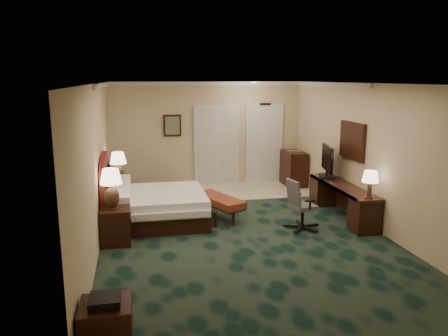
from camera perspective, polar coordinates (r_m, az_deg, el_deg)
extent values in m
cube|color=black|center=(8.17, 2.19, -8.34)|extent=(5.00, 7.50, 0.00)
cube|color=silver|center=(7.67, 2.35, 10.97)|extent=(5.00, 7.50, 0.00)
cube|color=#CEBD84|center=(11.44, -2.24, 4.43)|extent=(5.00, 0.00, 2.70)
cube|color=#CEBD84|center=(4.38, 14.21, -8.00)|extent=(5.00, 0.00, 2.70)
cube|color=#CEBD84|center=(7.61, -16.33, 0.27)|extent=(0.00, 7.50, 2.70)
cube|color=#CEBD84|center=(8.74, 18.40, 1.57)|extent=(0.00, 7.50, 2.70)
cube|color=beige|center=(11.06, 3.15, -2.92)|extent=(3.20, 1.70, 0.01)
cube|color=silver|center=(11.80, 5.25, 3.15)|extent=(1.02, 0.06, 2.18)
cube|color=beige|center=(11.48, -0.97, 2.96)|extent=(1.20, 0.06, 2.10)
cube|color=#526158|center=(11.26, -6.76, 5.52)|extent=(0.45, 0.06, 0.55)
cube|color=white|center=(9.21, 16.41, 3.45)|extent=(0.05, 0.95, 0.75)
cube|color=white|center=(8.73, -8.67, -5.07)|extent=(1.87, 1.73, 0.59)
cube|color=black|center=(7.78, -13.95, -7.31)|extent=(0.50, 0.57, 0.62)
cube|color=black|center=(9.90, -13.66, -3.41)|extent=(0.44, 0.50, 0.54)
cube|color=maroon|center=(8.90, -0.66, -5.14)|extent=(0.93, 1.36, 0.44)
cube|color=black|center=(4.91, -15.08, -19.59)|extent=(0.52, 0.52, 0.56)
cube|color=black|center=(9.23, 15.10, -4.17)|extent=(0.50, 2.33, 0.67)
cube|color=black|center=(9.65, 13.34, 0.79)|extent=(0.27, 0.90, 0.70)
cube|color=black|center=(11.63, 9.06, -0.07)|extent=(0.48, 0.86, 0.90)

